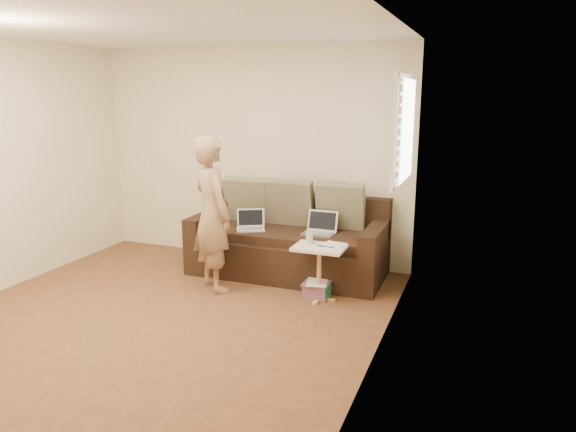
{
  "coord_description": "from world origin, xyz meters",
  "views": [
    {
      "loc": [
        2.73,
        -3.7,
        2.06
      ],
      "look_at": [
        0.8,
        1.4,
        0.78
      ],
      "focal_mm": 33.12,
      "sensor_mm": 36.0,
      "label": 1
    }
  ],
  "objects_px": {
    "sofa": "(288,238)",
    "drinking_glass": "(309,237)",
    "laptop_white": "(251,230)",
    "person": "(212,214)",
    "side_table": "(319,273)",
    "laptop_silver": "(318,235)",
    "striped_box": "(317,289)"
  },
  "relations": [
    {
      "from": "side_table",
      "to": "drinking_glass",
      "type": "relative_size",
      "value": 4.67
    },
    {
      "from": "laptop_white",
      "to": "person",
      "type": "bearing_deg",
      "value": -132.51
    },
    {
      "from": "sofa",
      "to": "laptop_white",
      "type": "relative_size",
      "value": 7.01
    },
    {
      "from": "laptop_silver",
      "to": "laptop_white",
      "type": "relative_size",
      "value": 1.11
    },
    {
      "from": "side_table",
      "to": "drinking_glass",
      "type": "distance_m",
      "value": 0.37
    },
    {
      "from": "sofa",
      "to": "drinking_glass",
      "type": "height_order",
      "value": "sofa"
    },
    {
      "from": "sofa",
      "to": "drinking_glass",
      "type": "xyz_separation_m",
      "value": [
        0.45,
        -0.55,
        0.2
      ]
    },
    {
      "from": "side_table",
      "to": "striped_box",
      "type": "xyz_separation_m",
      "value": [
        -0.03,
        0.05,
        -0.2
      ]
    },
    {
      "from": "side_table",
      "to": "person",
      "type": "bearing_deg",
      "value": -174.98
    },
    {
      "from": "sofa",
      "to": "side_table",
      "type": "distance_m",
      "value": 0.86
    },
    {
      "from": "person",
      "to": "laptop_white",
      "type": "bearing_deg",
      "value": -69.26
    },
    {
      "from": "person",
      "to": "sofa",
      "type": "bearing_deg",
      "value": -91.09
    },
    {
      "from": "drinking_glass",
      "to": "striped_box",
      "type": "height_order",
      "value": "drinking_glass"
    },
    {
      "from": "person",
      "to": "drinking_glass",
      "type": "bearing_deg",
      "value": -133.64
    },
    {
      "from": "laptop_white",
      "to": "person",
      "type": "height_order",
      "value": "person"
    },
    {
      "from": "sofa",
      "to": "laptop_white",
      "type": "distance_m",
      "value": 0.43
    },
    {
      "from": "laptop_silver",
      "to": "person",
      "type": "height_order",
      "value": "person"
    },
    {
      "from": "striped_box",
      "to": "sofa",
      "type": "bearing_deg",
      "value": 133.24
    },
    {
      "from": "sofa",
      "to": "striped_box",
      "type": "distance_m",
      "value": 0.86
    },
    {
      "from": "person",
      "to": "drinking_glass",
      "type": "xyz_separation_m",
      "value": [
        1.01,
        0.17,
        -0.2
      ]
    },
    {
      "from": "side_table",
      "to": "striped_box",
      "type": "bearing_deg",
      "value": 124.28
    },
    {
      "from": "sofa",
      "to": "person",
      "type": "height_order",
      "value": "person"
    },
    {
      "from": "laptop_white",
      "to": "striped_box",
      "type": "bearing_deg",
      "value": -51.15
    },
    {
      "from": "sofa",
      "to": "drinking_glass",
      "type": "bearing_deg",
      "value": -51.1
    },
    {
      "from": "laptop_silver",
      "to": "person",
      "type": "relative_size",
      "value": 0.21
    },
    {
      "from": "sofa",
      "to": "person",
      "type": "bearing_deg",
      "value": -127.83
    },
    {
      "from": "laptop_silver",
      "to": "striped_box",
      "type": "relative_size",
      "value": 1.31
    },
    {
      "from": "drinking_glass",
      "to": "sofa",
      "type": "bearing_deg",
      "value": 128.9
    },
    {
      "from": "drinking_glass",
      "to": "striped_box",
      "type": "xyz_separation_m",
      "value": [
        0.09,
        -0.02,
        -0.54
      ]
    },
    {
      "from": "laptop_white",
      "to": "side_table",
      "type": "distance_m",
      "value": 1.11
    },
    {
      "from": "laptop_silver",
      "to": "drinking_glass",
      "type": "bearing_deg",
      "value": -81.85
    },
    {
      "from": "side_table",
      "to": "drinking_glass",
      "type": "bearing_deg",
      "value": 150.93
    }
  ]
}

